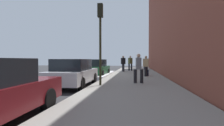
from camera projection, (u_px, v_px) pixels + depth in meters
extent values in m
plane|color=#333335|center=(99.00, 76.00, 16.01)|extent=(56.00, 56.00, 0.00)
cube|color=gray|center=(135.00, 76.00, 15.57)|extent=(28.00, 4.60, 0.15)
cube|color=gold|center=(65.00, 75.00, 16.44)|extent=(28.00, 0.14, 0.01)
cube|color=white|center=(107.00, 74.00, 16.42)|extent=(7.34, 0.56, 0.22)
cylinder|color=black|center=(48.00, 99.00, 5.12)|extent=(0.64, 0.23, 0.64)
cylinder|color=black|center=(68.00, 78.00, 11.27)|extent=(0.64, 0.23, 0.64)
cylinder|color=black|center=(94.00, 78.00, 11.08)|extent=(0.64, 0.23, 0.64)
cylinder|color=black|center=(48.00, 84.00, 8.48)|extent=(0.64, 0.23, 0.64)
cylinder|color=black|center=(81.00, 84.00, 8.29)|extent=(0.64, 0.23, 0.64)
cube|color=#B7BABF|center=(74.00, 76.00, 9.78)|extent=(4.56, 1.90, 0.64)
cube|color=black|center=(73.00, 65.00, 9.54)|extent=(2.38, 1.65, 0.60)
cylinder|color=black|center=(91.00, 72.00, 17.07)|extent=(0.65, 0.24, 0.64)
cylinder|color=black|center=(108.00, 72.00, 16.78)|extent=(0.65, 0.24, 0.64)
cylinder|color=black|center=(82.00, 74.00, 14.57)|extent=(0.65, 0.24, 0.64)
cylinder|color=black|center=(102.00, 74.00, 14.28)|extent=(0.65, 0.24, 0.64)
cube|color=#1E512D|center=(96.00, 70.00, 15.67)|extent=(4.17, 1.96, 0.64)
cube|color=black|center=(95.00, 63.00, 15.46)|extent=(2.19, 1.68, 0.60)
cylinder|color=black|center=(145.00, 72.00, 13.97)|extent=(0.18, 0.18, 0.77)
cylinder|color=black|center=(146.00, 71.00, 14.31)|extent=(0.18, 0.18, 0.77)
cube|color=tan|center=(146.00, 63.00, 14.13)|extent=(0.36, 0.49, 0.65)
sphere|color=tan|center=(146.00, 57.00, 14.12)|extent=(0.21, 0.21, 0.21)
cylinder|color=black|center=(147.00, 67.00, 24.05)|extent=(0.19, 0.19, 0.80)
cylinder|color=black|center=(144.00, 67.00, 24.04)|extent=(0.19, 0.19, 0.80)
cube|color=#335193|center=(146.00, 61.00, 24.03)|extent=(0.50, 0.36, 0.68)
sphere|color=#D8AD8C|center=(146.00, 58.00, 24.03)|extent=(0.22, 0.22, 0.22)
cylinder|color=black|center=(124.00, 68.00, 19.86)|extent=(0.19, 0.19, 0.83)
cylinder|color=black|center=(123.00, 68.00, 20.24)|extent=(0.19, 0.19, 0.83)
cube|color=black|center=(123.00, 61.00, 20.04)|extent=(0.43, 0.55, 0.71)
sphere|color=brown|center=(123.00, 57.00, 20.03)|extent=(0.23, 0.23, 0.23)
cylinder|color=black|center=(135.00, 76.00, 9.99)|extent=(0.18, 0.18, 0.79)
cylinder|color=black|center=(142.00, 76.00, 9.98)|extent=(0.18, 0.18, 0.79)
cube|color=slate|center=(139.00, 63.00, 9.97)|extent=(0.48, 0.32, 0.67)
sphere|color=#D8AD8C|center=(139.00, 56.00, 9.96)|extent=(0.22, 0.22, 0.22)
cylinder|color=black|center=(129.00, 67.00, 21.75)|extent=(0.20, 0.20, 0.84)
cylinder|color=black|center=(132.00, 67.00, 21.46)|extent=(0.20, 0.20, 0.84)
cube|color=brown|center=(130.00, 61.00, 21.59)|extent=(0.57, 0.54, 0.72)
sphere|color=tan|center=(130.00, 57.00, 21.58)|extent=(0.23, 0.23, 0.23)
cylinder|color=#2D2D19|center=(100.00, 51.00, 9.11)|extent=(0.12, 0.12, 3.53)
cube|color=black|center=(100.00, 11.00, 9.07)|extent=(0.26, 0.26, 0.70)
sphere|color=red|center=(101.00, 7.00, 9.22)|extent=(0.14, 0.14, 0.14)
sphere|color=orange|center=(101.00, 11.00, 9.22)|extent=(0.14, 0.14, 0.14)
sphere|color=green|center=(101.00, 16.00, 9.23)|extent=(0.14, 0.14, 0.14)
cube|color=#191E38|center=(147.00, 73.00, 14.66)|extent=(0.34, 0.22, 0.48)
cylinder|color=#4C4C4C|center=(147.00, 68.00, 14.65)|extent=(0.03, 0.03, 0.36)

